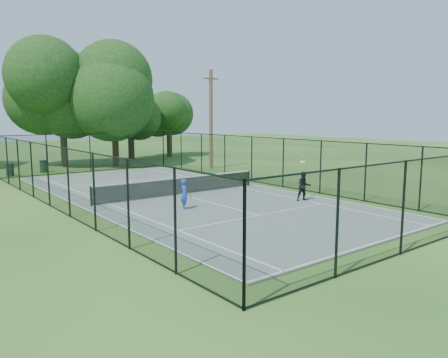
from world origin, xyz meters
TOP-DOWN VIEW (x-y plane):
  - ground at (0.00, 0.00)m, footprint 120.00×120.00m
  - tennis_court at (0.00, 0.00)m, footprint 11.00×24.00m
  - tennis_net at (0.00, 0.00)m, footprint 10.08×0.08m
  - fence at (0.00, 0.00)m, footprint 13.10×26.10m
  - tree_near_left at (-0.41, 17.90)m, footprint 6.99×6.99m
  - tree_near_mid at (3.35, 15.80)m, footprint 7.24×7.24m
  - tree_near_right at (6.52, 19.20)m, footprint 5.32×5.32m
  - tree_far_right at (11.38, 20.13)m, footprint 4.73×4.73m
  - trash_bin_left at (-5.57, 14.08)m, footprint 0.58×0.58m
  - trash_bin_right at (-3.03, 14.82)m, footprint 0.58×0.58m
  - utility_pole at (8.71, 9.00)m, footprint 1.40×0.30m
  - player_blue at (-1.83, -3.30)m, footprint 0.81×0.57m
  - player_black at (4.00, -5.37)m, footprint 0.91×0.91m

SIDE VIEW (x-z plane):
  - ground at x=0.00m, z-range 0.00..0.00m
  - tennis_court at x=0.00m, z-range 0.00..0.06m
  - trash_bin_right at x=-3.03m, z-range 0.01..0.94m
  - trash_bin_left at x=-5.57m, z-range 0.01..0.95m
  - tennis_net at x=0.00m, z-range 0.10..1.05m
  - player_blue at x=-1.83m, z-range 0.06..1.46m
  - player_black at x=4.00m, z-range -0.33..1.95m
  - fence at x=0.00m, z-range 0.00..3.00m
  - tree_far_right at x=11.38m, z-range 0.74..7.00m
  - utility_pole at x=8.71m, z-range 0.06..8.08m
  - tree_near_right at x=6.52m, z-range 0.99..8.34m
  - tree_near_left at x=-0.41m, z-range 1.05..10.16m
  - tree_near_mid at x=3.35m, z-range 1.10..10.57m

